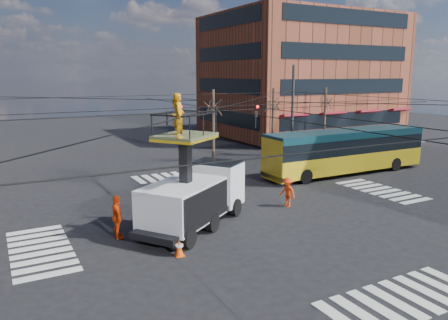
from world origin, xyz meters
TOP-DOWN VIEW (x-y plane):
  - ground at (0.00, 0.00)m, footprint 120.00×120.00m
  - sidewalk_ne at (21.00, 21.00)m, footprint 18.00×18.00m
  - crosswalks at (0.00, 0.00)m, footprint 22.40×22.40m
  - building_ne at (21.98, 23.98)m, footprint 20.06×16.06m
  - overhead_network at (-0.07, 0.40)m, footprint 24.24×24.24m
  - tree_a at (5.00, 13.50)m, footprint 2.00×2.00m
  - tree_b at (11.00, 13.50)m, footprint 2.00×2.00m
  - tree_c at (17.00, 13.50)m, footprint 2.00×2.00m
  - utility_truck at (-3.03, -0.28)m, footprint 7.03×5.96m
  - city_bus at (11.53, 4.83)m, footprint 13.25×2.69m
  - traffic_cone at (-5.11, -3.31)m, footprint 0.36×0.36m
  - worker_ground at (-6.78, -0.24)m, footprint 0.50×1.18m
  - flagger at (2.77, 0.08)m, footprint 0.83×1.17m

SIDE VIEW (x-z plane):
  - ground at x=0.00m, z-range 0.00..0.00m
  - crosswalks at x=0.00m, z-range 0.00..0.02m
  - sidewalk_ne at x=21.00m, z-range 0.00..0.12m
  - traffic_cone at x=-5.11m, z-range 0.00..0.69m
  - flagger at x=2.77m, z-range 0.00..1.64m
  - worker_ground at x=-6.78m, z-range 0.00..2.00m
  - city_bus at x=11.53m, z-range 0.13..3.33m
  - utility_truck at x=-3.03m, z-range -1.17..5.30m
  - overhead_network at x=-0.07m, z-range 0.29..8.29m
  - tree_a at x=5.00m, z-range 1.63..7.63m
  - tree_b at x=11.00m, z-range 1.63..7.63m
  - tree_c at x=17.00m, z-range 1.63..7.63m
  - building_ne at x=21.98m, z-range 0.00..14.00m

